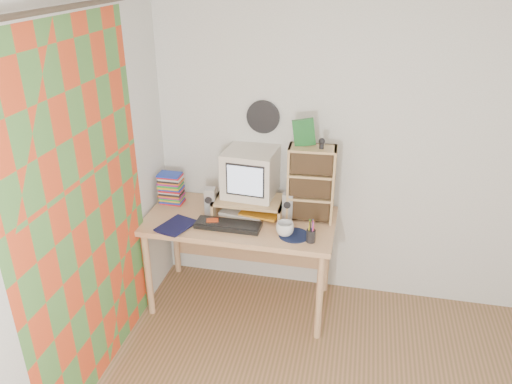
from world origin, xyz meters
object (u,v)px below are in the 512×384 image
at_px(keyboard, 228,225).
at_px(cd_rack, 311,184).
at_px(dvd_stack, 171,188).
at_px(desk, 242,230).
at_px(crt_monitor, 249,175).
at_px(mug, 285,229).
at_px(diary, 166,221).

distance_m(keyboard, cd_rack, 0.67).
bearing_deg(dvd_stack, desk, -7.83).
relative_size(crt_monitor, cd_rack, 0.66).
height_order(desk, keyboard, keyboard).
bearing_deg(mug, diary, -178.46).
relative_size(dvd_stack, cd_rack, 0.44).
relative_size(desk, mug, 11.20).
bearing_deg(desk, mug, -32.55).
relative_size(crt_monitor, dvd_stack, 1.50).
xyz_separation_m(keyboard, cd_rack, (0.55, 0.27, 0.26)).
relative_size(keyboard, diary, 1.96).
xyz_separation_m(mug, diary, (-0.87, -0.02, -0.03)).
relative_size(desk, diary, 5.81).
bearing_deg(keyboard, dvd_stack, 152.18).
relative_size(mug, diary, 0.52).
bearing_deg(diary, dvd_stack, 122.35).
bearing_deg(diary, mug, 20.59).
xyz_separation_m(crt_monitor, diary, (-0.55, -0.34, -0.27)).
relative_size(desk, dvd_stack, 5.69).
bearing_deg(diary, desk, 45.91).
height_order(crt_monitor, cd_rack, cd_rack).
bearing_deg(desk, crt_monitor, 65.51).
height_order(dvd_stack, diary, dvd_stack).
xyz_separation_m(cd_rack, diary, (-1.01, -0.31, -0.25)).
relative_size(cd_rack, diary, 2.31).
xyz_separation_m(keyboard, dvd_stack, (-0.54, 0.29, 0.11)).
height_order(crt_monitor, dvd_stack, crt_monitor).
height_order(desk, crt_monitor, crt_monitor).
bearing_deg(mug, keyboard, 176.53).
bearing_deg(mug, desk, 147.45).
bearing_deg(dvd_stack, mug, -18.24).
relative_size(keyboard, cd_rack, 0.85).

